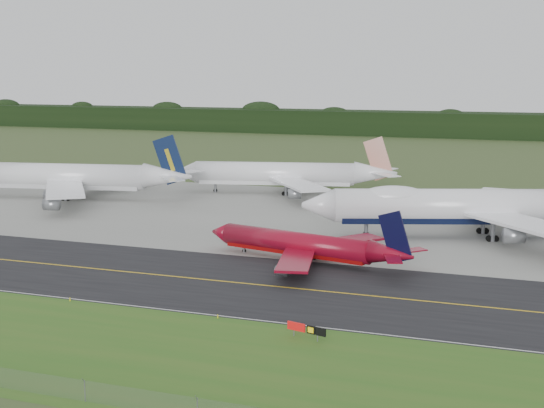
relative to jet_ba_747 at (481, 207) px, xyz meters
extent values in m
plane|color=#3B4E24|center=(-24.43, -41.18, -6.08)|extent=(600.00, 600.00, 0.00)
cube|color=#2D601C|center=(-24.43, -76.18, -6.08)|extent=(400.00, 30.00, 0.01)
cube|color=black|center=(-24.43, -45.18, -6.07)|extent=(400.00, 32.00, 0.02)
cube|color=gray|center=(-24.43, 9.82, -6.08)|extent=(400.00, 78.00, 0.01)
cube|color=gold|center=(-24.43, -45.18, -6.05)|extent=(400.00, 0.40, 0.00)
cube|color=silver|center=(-24.43, -60.68, -6.05)|extent=(400.00, 0.25, 0.00)
plane|color=slate|center=(-24.43, -89.18, -4.98)|extent=(320.00, 0.00, 320.00)
cylinder|color=slate|center=(-24.43, -89.18, -4.98)|extent=(0.10, 0.10, 2.20)
cube|color=black|center=(-24.43, 233.82, -0.08)|extent=(700.00, 24.00, 12.00)
cylinder|color=white|center=(-2.43, -0.81, 0.19)|extent=(50.44, 22.33, 6.48)
cube|color=black|center=(-2.43, -0.81, -1.91)|extent=(47.50, 19.99, 2.27)
cone|color=white|center=(-29.65, -9.92, 0.19)|extent=(8.10, 8.17, 6.48)
ellipsoid|color=white|center=(-15.98, -5.35, 1.97)|extent=(14.28, 9.42, 4.13)
cube|color=white|center=(10.55, -11.69, -0.94)|extent=(26.55, 27.28, 0.56)
cube|color=white|center=(1.39, 15.68, -0.94)|extent=(12.42, 29.73, 0.56)
cylinder|color=gray|center=(6.58, -12.36, -2.71)|extent=(4.22, 3.70, 2.72)
cylinder|color=gray|center=(-2.19, 13.83, -2.71)|extent=(4.22, 3.70, 2.72)
cylinder|color=gray|center=(-0.62, 27.59, -2.71)|extent=(4.22, 3.70, 2.72)
cylinder|color=black|center=(-20.82, -6.96, -5.50)|extent=(1.27, 0.87, 1.17)
cylinder|color=slate|center=(2.57, -2.90, -3.92)|extent=(1.15, 1.15, 4.33)
cylinder|color=black|center=(2.57, -2.90, -5.50)|extent=(1.29, 0.92, 1.17)
cylinder|color=slate|center=(0.31, 3.86, -3.92)|extent=(1.15, 1.15, 4.33)
cylinder|color=black|center=(0.31, 3.86, -5.50)|extent=(1.29, 0.92, 1.17)
cylinder|color=maroon|center=(-28.16, -29.02, -3.01)|extent=(27.99, 10.00, 3.77)
cube|color=maroon|center=(-28.16, -29.02, -4.23)|extent=(26.42, 8.77, 1.32)
cone|color=maroon|center=(-43.42, -25.46, -3.01)|extent=(4.25, 4.46, 3.77)
cone|color=maroon|center=(-11.02, -33.02, -2.73)|extent=(8.02, 5.34, 3.77)
cube|color=maroon|center=(-25.27, -37.66, -3.67)|extent=(8.11, 16.22, 0.42)
cube|color=maroon|center=(-21.75, -22.55, -3.67)|extent=(13.54, 15.31, 0.42)
cube|color=black|center=(-10.50, -33.14, 0.12)|extent=(5.87, 1.65, 8.58)
cylinder|color=gray|center=(-26.39, -41.21, -4.70)|extent=(2.36, 2.01, 1.58)
cylinder|color=gray|center=(-21.18, -18.87, -4.70)|extent=(2.36, 2.01, 1.58)
cylinder|color=black|center=(-38.47, -26.62, -5.74)|extent=(0.73, 0.45, 0.68)
cylinder|color=slate|center=(-26.46, -31.55, -5.11)|extent=(0.63, 0.63, 1.94)
cylinder|color=black|center=(-26.46, -31.55, -5.74)|extent=(0.74, 0.48, 0.68)
cylinder|color=slate|center=(-25.52, -27.51, -5.11)|extent=(0.63, 0.63, 1.94)
cylinder|color=black|center=(-25.52, -27.51, -5.74)|extent=(0.74, 0.48, 0.68)
cylinder|color=white|center=(-104.73, 12.31, -0.31)|extent=(46.43, 14.29, 6.19)
cube|color=silver|center=(-104.73, 12.31, -2.32)|extent=(43.89, 12.36, 2.17)
cone|color=white|center=(-76.08, 17.49, 0.16)|extent=(13.06, 8.26, 6.19)
cube|color=white|center=(-94.07, 0.25, -1.39)|extent=(22.68, 27.28, 0.55)
cube|color=white|center=(-98.97, 27.34, -1.39)|extent=(15.05, 28.74, 0.55)
cube|color=#0D1A3B|center=(-75.40, 17.61, 4.25)|extent=(8.62, 2.03, 12.49)
cylinder|color=gray|center=(-97.73, 0.19, -3.08)|extent=(3.79, 3.16, 2.60)
cylinder|color=gray|center=(-102.42, 26.11, -3.08)|extent=(3.79, 3.16, 2.60)
cylinder|color=gray|center=(-90.10, -10.59, -3.08)|extent=(3.79, 3.16, 2.60)
cylinder|color=gray|center=(-99.05, 38.88, -3.08)|extent=(3.79, 3.16, 2.60)
cylinder|color=slate|center=(-100.50, 9.61, -4.12)|extent=(1.01, 1.01, 3.92)
cylinder|color=black|center=(-100.50, 9.61, -5.53)|extent=(1.20, 0.75, 1.11)
cylinder|color=slate|center=(-101.71, 16.32, -4.12)|extent=(1.01, 1.01, 3.92)
cylinder|color=black|center=(-101.71, 16.32, -5.53)|extent=(1.20, 0.75, 1.11)
cylinder|color=white|center=(-55.26, 37.81, -0.69)|extent=(41.96, 14.76, 5.79)
cube|color=white|center=(-55.26, 37.81, -2.57)|extent=(39.61, 12.89, 2.03)
cone|color=white|center=(-78.15, 32.69, -0.69)|extent=(6.35, 6.79, 5.79)
cone|color=white|center=(-29.55, 43.56, -0.26)|extent=(12.00, 8.05, 5.79)
cube|color=white|center=(-45.52, 27.75, -1.71)|extent=(20.54, 23.51, 0.52)
cube|color=white|center=(-50.74, 51.06, -1.71)|extent=(12.48, 24.94, 0.52)
cube|color=#BA2C0D|center=(-28.91, 43.70, 3.50)|extent=(7.90, 2.20, 11.51)
cylinder|color=gray|center=(-44.62, 22.10, -3.29)|extent=(3.62, 3.06, 2.43)
cylinder|color=gray|center=(-52.33, 56.55, -3.29)|extent=(3.62, 3.06, 2.43)
cylinder|color=black|center=(-70.72, 34.35, -5.56)|extent=(1.12, 0.69, 1.04)
cylinder|color=slate|center=(-51.31, 35.43, -4.26)|extent=(0.97, 0.97, 3.65)
cylinder|color=black|center=(-51.31, 35.43, -5.56)|extent=(1.13, 0.74, 1.04)
cylinder|color=slate|center=(-52.70, 41.64, -4.26)|extent=(0.97, 0.97, 3.65)
cylinder|color=black|center=(-52.70, 41.64, -5.56)|extent=(1.13, 0.74, 1.04)
cylinder|color=slate|center=(-16.95, -64.77, -5.70)|extent=(0.13, 0.13, 0.77)
cylinder|color=slate|center=(-13.74, -65.59, -5.70)|extent=(0.13, 0.13, 0.77)
cube|color=#A60D0C|center=(-16.63, -64.85, -4.81)|extent=(2.41, 0.80, 1.00)
cube|color=black|center=(-14.60, -65.37, -4.81)|extent=(1.12, 0.47, 1.00)
cube|color=black|center=(-13.31, -65.71, -4.81)|extent=(1.34, 0.52, 1.00)
cylinder|color=yellow|center=(-50.85, -61.68, -5.83)|extent=(0.16, 0.16, 0.50)
cylinder|color=yellow|center=(-28.36, -61.68, -5.83)|extent=(0.16, 0.16, 0.50)
camera|label=1|loc=(9.70, -148.35, 25.53)|focal=50.00mm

